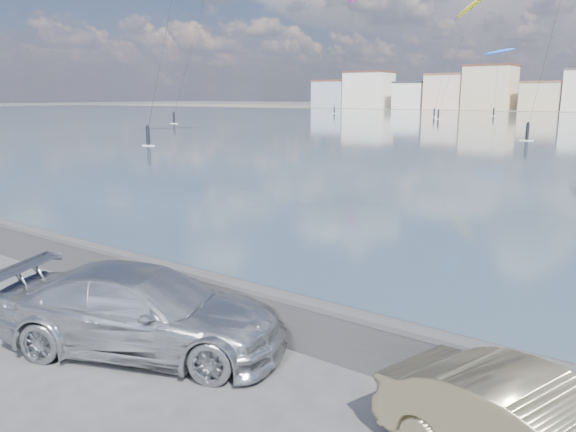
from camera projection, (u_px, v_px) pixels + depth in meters
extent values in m
plane|color=#333335|center=(108.00, 369.00, 9.90)|extent=(700.00, 700.00, 0.00)
cube|color=#28282B|center=(214.00, 301.00, 11.92)|extent=(400.00, 0.35, 0.90)
cylinder|color=#28282B|center=(213.00, 281.00, 11.83)|extent=(400.00, 0.36, 0.36)
cube|color=#9EA8B7|center=(334.00, 95.00, 220.10)|extent=(14.00, 11.00, 10.00)
cube|color=brown|center=(334.00, 81.00, 218.99)|extent=(14.28, 11.22, 0.60)
cube|color=silver|center=(369.00, 91.00, 210.75)|extent=(16.00, 12.00, 13.00)
cube|color=#562D23|center=(369.00, 72.00, 209.31)|extent=(16.32, 12.24, 0.60)
cube|color=white|center=(412.00, 96.00, 200.96)|extent=(11.00, 10.00, 9.00)
cube|color=#2D2D33|center=(412.00, 82.00, 199.95)|extent=(11.22, 10.20, 0.60)
cube|color=beige|center=(447.00, 92.00, 193.11)|extent=(13.00, 11.00, 11.50)
cube|color=brown|center=(448.00, 74.00, 191.84)|extent=(13.26, 11.22, 0.60)
cube|color=beige|center=(490.00, 88.00, 184.39)|extent=(15.00, 12.00, 14.00)
cube|color=#562D23|center=(492.00, 65.00, 182.86)|extent=(15.30, 12.24, 0.60)
cube|color=beige|center=(543.00, 97.00, 175.35)|extent=(12.00, 10.00, 8.50)
cube|color=brown|center=(544.00, 82.00, 174.39)|extent=(12.24, 10.20, 0.60)
imported|color=#B6B9BD|center=(143.00, 311.00, 10.48)|extent=(5.85, 4.11, 1.57)
ellipsoid|color=blue|center=(499.00, 52.00, 139.03)|extent=(7.98, 4.05, 2.41)
cube|color=white|center=(493.00, 116.00, 131.31)|extent=(1.40, 0.42, 0.08)
cylinder|color=black|center=(494.00, 112.00, 131.12)|extent=(0.36, 0.36, 1.70)
sphere|color=black|center=(494.00, 108.00, 130.93)|extent=(0.28, 0.28, 0.28)
cylinder|color=black|center=(496.00, 80.00, 135.04)|extent=(3.39, 11.49, 14.09)
ellipsoid|color=yellow|center=(473.00, 5.00, 113.47)|extent=(8.39, 4.74, 5.89)
cube|color=white|center=(438.00, 119.00, 114.13)|extent=(1.40, 0.42, 0.08)
cylinder|color=black|center=(438.00, 114.00, 113.94)|extent=(0.36, 0.36, 1.70)
sphere|color=black|center=(439.00, 110.00, 113.75)|extent=(0.28, 0.28, 0.28)
cylinder|color=black|center=(456.00, 59.00, 113.67)|extent=(3.13, 7.58, 21.45)
cube|color=white|center=(148.00, 145.00, 53.65)|extent=(1.40, 0.42, 0.08)
cylinder|color=black|center=(148.00, 136.00, 53.46)|extent=(0.36, 0.36, 1.70)
sphere|color=black|center=(147.00, 126.00, 53.27)|extent=(0.28, 0.28, 0.28)
cylinder|color=black|center=(169.00, 14.00, 55.61)|extent=(3.14, 9.46, 22.62)
cube|color=white|center=(434.00, 117.00, 124.15)|extent=(1.40, 0.42, 0.08)
cylinder|color=black|center=(434.00, 113.00, 123.96)|extent=(0.36, 0.36, 1.70)
sphere|color=black|center=(434.00, 109.00, 123.77)|extent=(0.28, 0.28, 0.28)
cylinder|color=black|center=(453.00, 31.00, 123.17)|extent=(2.68, 9.48, 34.69)
cube|color=white|center=(174.00, 123.00, 96.06)|extent=(1.40, 0.42, 0.08)
cylinder|color=black|center=(174.00, 118.00, 95.87)|extent=(0.36, 0.36, 1.70)
sphere|color=black|center=(174.00, 113.00, 95.68)|extent=(0.28, 0.28, 0.28)
cylinder|color=black|center=(201.00, 12.00, 98.64)|extent=(1.35, 15.87, 35.69)
cube|color=white|center=(334.00, 113.00, 151.71)|extent=(1.40, 0.42, 0.08)
cylinder|color=black|center=(334.00, 110.00, 151.52)|extent=(0.36, 0.36, 1.70)
sphere|color=black|center=(334.00, 106.00, 151.34)|extent=(0.28, 0.28, 0.28)
cylinder|color=black|center=(346.00, 50.00, 155.28)|extent=(3.01, 16.03, 31.56)
cube|color=white|center=(527.00, 140.00, 59.66)|extent=(1.40, 0.42, 0.08)
cylinder|color=black|center=(527.00, 132.00, 59.47)|extent=(0.36, 0.36, 1.70)
sphere|color=black|center=(528.00, 123.00, 59.28)|extent=(0.28, 0.28, 0.28)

